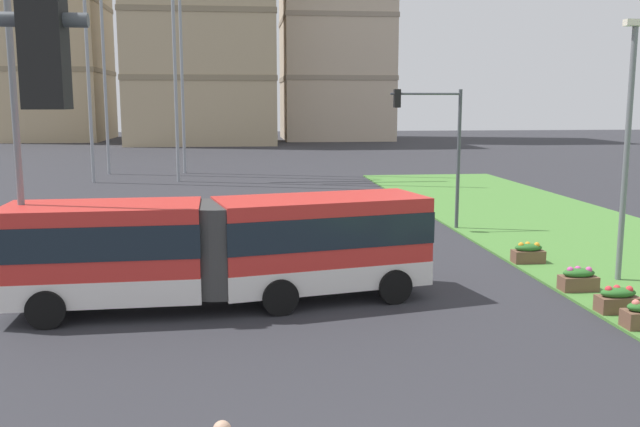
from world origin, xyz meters
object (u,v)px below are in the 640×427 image
Objects in this scene: flower_planter_4 at (578,279)px; apartment_tower_west at (53,6)px; articulated_bus at (224,248)px; flower_planter_5 at (528,253)px; streetlight_median at (627,140)px; streetlight_left at (15,112)px; traffic_light_far_right at (438,136)px; car_white_van at (161,221)px; flower_planter_3 at (618,300)px.

apartment_tower_west reaches higher than flower_planter_4.
flower_planter_4 is at bearing -0.06° from articulated_bus.
flower_planter_5 is 5.24m from streetlight_median.
flower_planter_5 is 17.19m from streetlight_left.
traffic_light_far_right is at bearing 101.19° from flower_planter_5.
flower_planter_4 is 0.13× the size of streetlight_median.
streetlight_left is at bearing -166.41° from flower_planter_5.
articulated_bus is at bearing -130.76° from traffic_light_far_right.
apartment_tower_west is (-37.47, 91.27, 19.48)m from flower_planter_4.
car_white_van is 18.34m from flower_planter_3.
apartment_tower_west reaches higher than flower_planter_5.
car_white_van is 18.29m from streetlight_median.
flower_planter_4 is 0.18× the size of traffic_light_far_right.
streetlight_median reaches higher than flower_planter_5.
apartment_tower_west is at bearing 103.23° from streetlight_left.
flower_planter_4 is (0.00, 2.21, 0.00)m from flower_planter_3.
flower_planter_4 is at bearing -67.68° from apartment_tower_west.
flower_planter_3 is 0.18× the size of traffic_light_far_right.
articulated_bus is at bearing -73.60° from apartment_tower_west.
streetlight_left reaches higher than flower_planter_4.
car_white_van is at bearing -177.49° from traffic_light_far_right.
apartment_tower_west is (-39.37, 90.19, 15.37)m from streetlight_median.
streetlight_left is at bearing -178.23° from articulated_bus.
streetlight_left is 17.94m from streetlight_median.
flower_planter_5 is 0.11× the size of streetlight_left.
streetlight_median is (1.90, 1.08, 4.11)m from flower_planter_4.
articulated_bus is 96.87m from apartment_tower_west.
flower_planter_4 is at bearing -150.28° from streetlight_median.
streetlight_left is 0.25× the size of apartment_tower_west.
articulated_bus is at bearing 1.77° from streetlight_left.
car_white_van is 86.70m from apartment_tower_west.
flower_planter_3 is at bearing -42.52° from car_white_van.
flower_planter_3 is 5.92m from flower_planter_5.
flower_planter_3 and flower_planter_5 have the same top height.
streetlight_left is 1.22× the size of streetlight_median.
articulated_bus reaches higher than flower_planter_5.
flower_planter_5 is 0.13× the size of streetlight_median.
articulated_bus reaches higher than flower_planter_4.
traffic_light_far_right is 10.18m from streetlight_median.
traffic_light_far_right reaches higher than flower_planter_3.
car_white_van is 0.73× the size of traffic_light_far_right.
streetlight_median is (15.41, -9.10, 3.79)m from car_white_van.
flower_planter_3 is 2.21m from flower_planter_4.
articulated_bus is 0.30× the size of apartment_tower_west.
apartment_tower_west reaches higher than articulated_bus.
streetlight_median reaches higher than flower_planter_3.
car_white_van is at bearing -73.54° from apartment_tower_west.
flower_planter_4 and flower_planter_5 have the same top height.
traffic_light_far_right is 18.23m from streetlight_left.
flower_planter_4 is 100.57m from apartment_tower_west.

